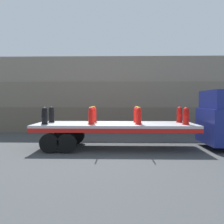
{
  "coord_description": "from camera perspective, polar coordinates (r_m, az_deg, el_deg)",
  "views": [
    {
      "loc": [
        0.13,
        -11.44,
        2.45
      ],
      "look_at": [
        -0.15,
        0.0,
        1.91
      ],
      "focal_mm": 35.0,
      "sensor_mm": 36.0,
      "label": 1
    }
  ],
  "objects": [
    {
      "name": "ground_plane",
      "position": [
        11.7,
        0.75,
        -9.37
      ],
      "size": [
        120.0,
        120.0,
        0.0
      ],
      "primitive_type": "plane",
      "color": "#3F4244"
    },
    {
      "name": "rock_cliff",
      "position": [
        18.67,
        1.01,
        4.45
      ],
      "size": [
        60.0,
        3.3,
        6.03
      ],
      "color": "#665B4C",
      "rests_on": "ground_plane"
    },
    {
      "name": "flatbed_trailer",
      "position": [
        11.56,
        -2.76,
        -4.33
      ],
      "size": [
        8.27,
        2.68,
        1.31
      ],
      "color": "#B2B2B7",
      "rests_on": "ground_plane"
    },
    {
      "name": "fire_hydrant_black_near_0",
      "position": [
        11.5,
        -17.19,
        -0.99
      ],
      "size": [
        0.36,
        0.6,
        0.87
      ],
      "color": "black",
      "rests_on": "flatbed_trailer"
    },
    {
      "name": "fire_hydrant_black_far_0",
      "position": [
        12.58,
        -15.54,
        -0.66
      ],
      "size": [
        0.36,
        0.6,
        0.87
      ],
      "color": "black",
      "rests_on": "flatbed_trailer"
    },
    {
      "name": "fire_hydrant_red_near_1",
      "position": [
        10.98,
        -5.44,
        -1.05
      ],
      "size": [
        0.36,
        0.6,
        0.87
      ],
      "color": "red",
      "rests_on": "flatbed_trailer"
    },
    {
      "name": "fire_hydrant_red_far_1",
      "position": [
        12.1,
        -4.8,
        -0.7
      ],
      "size": [
        0.36,
        0.6,
        0.87
      ],
      "color": "red",
      "rests_on": "flatbed_trailer"
    },
    {
      "name": "fire_hydrant_red_near_2",
      "position": [
        10.95,
        6.91,
        -1.07
      ],
      "size": [
        0.36,
        0.6,
        0.87
      ],
      "color": "red",
      "rests_on": "flatbed_trailer"
    },
    {
      "name": "fire_hydrant_red_far_2",
      "position": [
        12.08,
        6.39,
        -0.71
      ],
      "size": [
        0.36,
        0.6,
        0.87
      ],
      "color": "red",
      "rests_on": "flatbed_trailer"
    },
    {
      "name": "fire_hydrant_red_near_3",
      "position": [
        11.42,
        18.77,
        -1.04
      ],
      "size": [
        0.36,
        0.6,
        0.87
      ],
      "color": "red",
      "rests_on": "flatbed_trailer"
    },
    {
      "name": "fire_hydrant_red_far_3",
      "position": [
        12.51,
        17.22,
        -0.7
      ],
      "size": [
        0.36,
        0.6,
        0.87
      ],
      "color": "red",
      "rests_on": "flatbed_trailer"
    },
    {
      "name": "cargo_strap_rear",
      "position": [
        11.52,
        -5.11,
        1.38
      ],
      "size": [
        0.05,
        2.78,
        0.01
      ],
      "color": "yellow",
      "rests_on": "fire_hydrant_red_near_1"
    },
    {
      "name": "cargo_strap_middle",
      "position": [
        11.49,
        6.65,
        1.37
      ],
      "size": [
        0.05,
        2.78,
        0.01
      ],
      "color": "yellow",
      "rests_on": "fire_hydrant_red_near_2"
    }
  ]
}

